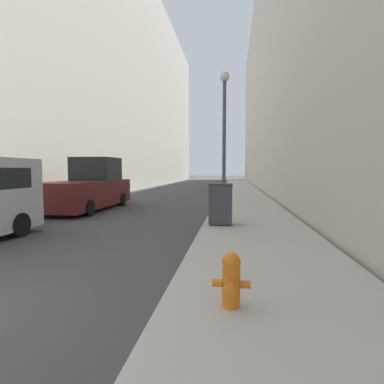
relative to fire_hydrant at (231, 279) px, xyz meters
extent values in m
cube|color=#B7B2A8|center=(0.65, 17.06, -0.41)|extent=(3.07, 60.00, 0.13)
cube|color=beige|center=(-14.64, 25.06, 10.50)|extent=(12.00, 60.00, 21.95)
cube|color=beige|center=(8.29, 25.06, 10.21)|extent=(12.00, 60.00, 21.36)
cylinder|color=orange|center=(0.00, 0.01, -0.09)|extent=(0.21, 0.21, 0.50)
sphere|color=orange|center=(0.00, 0.01, 0.20)|extent=(0.22, 0.22, 0.22)
cylinder|color=orange|center=(0.00, 0.01, 0.27)|extent=(0.06, 0.06, 0.05)
cylinder|color=orange|center=(0.00, -0.16, -0.06)|extent=(0.11, 0.12, 0.11)
cylinder|color=orange|center=(-0.17, 0.01, -0.06)|extent=(0.12, 0.09, 0.09)
cylinder|color=orange|center=(0.17, 0.01, -0.06)|extent=(0.12, 0.09, 0.09)
cube|color=#3D3D42|center=(-0.35, 5.43, 0.25)|extent=(0.68, 0.55, 1.12)
cube|color=#2D2D31|center=(-0.35, 5.43, 0.85)|extent=(0.70, 0.56, 0.08)
cylinder|color=black|center=(-0.64, 5.67, -0.26)|extent=(0.05, 0.16, 0.16)
cylinder|color=black|center=(-0.06, 5.67, -0.26)|extent=(0.05, 0.16, 0.16)
cylinder|color=#4C4C51|center=(-0.39, 10.02, -0.22)|extent=(0.30, 0.30, 0.25)
cylinder|color=#4C4C51|center=(-0.39, 10.02, 2.44)|extent=(0.16, 0.16, 5.55)
sphere|color=silver|center=(-0.39, 10.02, 5.39)|extent=(0.44, 0.44, 0.44)
cylinder|color=black|center=(-5.58, 3.62, -0.15)|extent=(0.24, 0.64, 0.64)
cube|color=#561919|center=(-6.41, 8.99, 0.26)|extent=(2.02, 5.56, 1.12)
cube|color=black|center=(-6.41, 9.96, 1.35)|extent=(1.86, 1.78, 1.06)
cylinder|color=black|center=(-7.35, 10.71, -0.15)|extent=(0.24, 0.64, 0.64)
cylinder|color=black|center=(-5.48, 10.71, -0.15)|extent=(0.24, 0.64, 0.64)
cylinder|color=black|center=(-7.35, 7.27, -0.15)|extent=(0.24, 0.64, 0.64)
cylinder|color=black|center=(-5.48, 7.27, -0.15)|extent=(0.24, 0.64, 0.64)
camera|label=1|loc=(0.01, -3.49, 1.28)|focal=28.00mm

